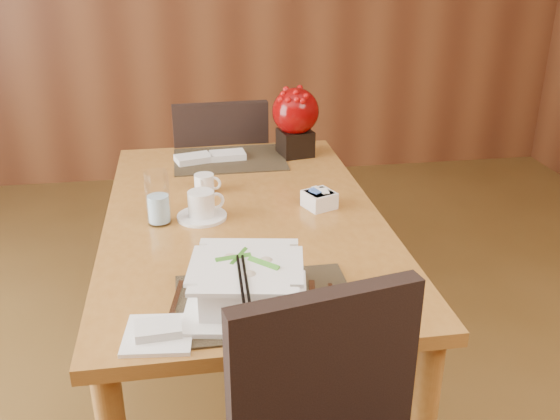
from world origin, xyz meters
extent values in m
cube|color=#A66D2E|center=(0.00, 0.60, 0.73)|extent=(0.90, 1.50, 0.04)
cylinder|color=#A66D2E|center=(-0.39, 1.29, 0.35)|extent=(0.07, 0.07, 0.71)
cylinder|color=#A66D2E|center=(0.39, 1.29, 0.35)|extent=(0.07, 0.07, 0.71)
cube|color=black|center=(0.00, 0.05, 0.75)|extent=(0.45, 0.33, 0.01)
cube|color=black|center=(0.00, 1.15, 0.75)|extent=(0.45, 0.33, 0.01)
cube|color=white|center=(-0.05, 0.05, 0.76)|extent=(0.34, 0.34, 0.01)
cube|color=white|center=(-0.05, 0.05, 0.81)|extent=(0.25, 0.25, 0.10)
cylinder|color=tan|center=(-0.05, 0.05, 0.82)|extent=(0.20, 0.20, 0.08)
cylinder|color=white|center=(-0.14, 0.59, 0.76)|extent=(0.16, 0.16, 0.01)
cylinder|color=white|center=(-0.14, 0.59, 0.80)|extent=(0.10, 0.10, 0.08)
cylinder|color=black|center=(-0.14, 0.59, 0.84)|extent=(0.08, 0.08, 0.01)
cylinder|color=silver|center=(-0.27, 0.58, 0.84)|extent=(0.09, 0.09, 0.18)
cube|color=white|center=(0.26, 0.62, 0.78)|extent=(0.12, 0.12, 0.06)
cube|color=black|center=(0.28, 1.17, 0.80)|extent=(0.15, 0.15, 0.11)
sphere|color=#810505|center=(0.28, 1.17, 0.94)|extent=(0.19, 0.19, 0.19)
cube|color=white|center=(-0.26, -0.05, 0.76)|extent=(0.17, 0.17, 0.01)
cube|color=black|center=(0.08, -0.24, 0.71)|extent=(0.42, 0.13, 0.48)
cube|color=black|center=(-0.02, 1.57, 0.43)|extent=(0.45, 0.45, 0.06)
cube|color=black|center=(-0.02, 1.37, 0.70)|extent=(0.42, 0.06, 0.47)
cylinder|color=black|center=(0.15, 1.75, 0.20)|extent=(0.03, 0.03, 0.41)
cylinder|color=black|center=(0.16, 1.40, 0.20)|extent=(0.03, 0.03, 0.41)
cylinder|color=black|center=(-0.21, 1.74, 0.20)|extent=(0.03, 0.03, 0.41)
cylinder|color=black|center=(-0.20, 1.38, 0.20)|extent=(0.03, 0.03, 0.41)
camera|label=1|loc=(-0.18, -1.27, 1.60)|focal=40.00mm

